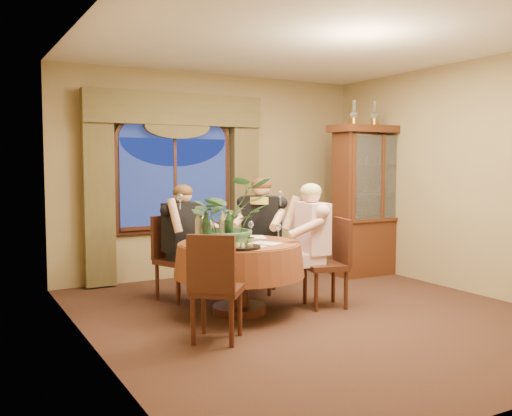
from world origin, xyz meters
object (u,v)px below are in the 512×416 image
chair_back (178,259)px  olive_bowl (247,240)px  dining_table (239,278)px  wine_bottle_3 (222,227)px  wine_bottle_5 (207,230)px  chair_back_right (258,253)px  wine_bottle_1 (229,227)px  wine_bottle_0 (206,228)px  oil_lamp_center (375,114)px  person_back (182,242)px  wine_bottle_4 (206,227)px  wine_bottle_2 (198,228)px  person_pink (312,244)px  oil_lamp_left (354,113)px  china_cabinet (373,200)px  person_scarf (262,236)px  stoneware_vase (226,227)px  chair_right (325,263)px  oil_lamp_right (394,115)px  centerpiece_plant (227,187)px

chair_back → olive_bowl: bearing=91.7°
dining_table → wine_bottle_3: 0.57m
wine_bottle_3 → wine_bottle_5: (-0.23, -0.14, 0.00)m
chair_back_right → wine_bottle_1: size_ratio=2.91×
chair_back_right → wine_bottle_5: 1.43m
olive_bowl → wine_bottle_0: wine_bottle_0 is taller
oil_lamp_center → person_back: 3.37m
dining_table → wine_bottle_4: wine_bottle_4 is taller
wine_bottle_0 → wine_bottle_2: (-0.05, 0.08, 0.00)m
person_pink → wine_bottle_2: bearing=87.6°
wine_bottle_5 → wine_bottle_4: bearing=69.4°
oil_lamp_left → olive_bowl: size_ratio=2.09×
china_cabinet → wine_bottle_4: (-2.96, -0.87, -0.13)m
person_scarf → stoneware_vase: size_ratio=4.79×
person_scarf → wine_bottle_5: (-1.05, -0.78, 0.21)m
chair_back → person_scarf: person_scarf is taller
china_cabinet → chair_back: (-3.01, -0.18, -0.57)m
stoneware_vase → china_cabinet: bearing=17.7°
person_back → wine_bottle_0: person_back is taller
chair_right → wine_bottle_1: wine_bottle_1 is taller
chair_right → olive_bowl: bearing=93.0°
dining_table → olive_bowl: (0.06, -0.06, 0.40)m
wine_bottle_1 → wine_bottle_5: size_ratio=1.00×
chair_back → wine_bottle_0: wine_bottle_0 is taller
person_pink → wine_bottle_3: person_pink is taller
oil_lamp_right → wine_bottle_5: 3.84m
wine_bottle_2 → wine_bottle_5: same height
oil_lamp_center → wine_bottle_3: size_ratio=1.03×
wine_bottle_0 → wine_bottle_3: bearing=4.4°
oil_lamp_left → chair_back_right: oil_lamp_left is taller
person_pink → olive_bowl: bearing=93.9°
oil_lamp_right → person_back: (-3.32, -0.20, -1.59)m
person_back → chair_back: bearing=-44.3°
oil_lamp_right → person_back: oil_lamp_right is taller
china_cabinet → oil_lamp_center: bearing=0.0°
chair_back → wine_bottle_1: (0.23, -0.87, 0.44)m
person_scarf → wine_bottle_4: size_ratio=4.26×
chair_back → centerpiece_plant: size_ratio=0.99×
wine_bottle_1 → wine_bottle_5: 0.29m
chair_right → wine_bottle_3: 1.23m
oil_lamp_center → wine_bottle_4: oil_lamp_center is taller
chair_back → stoneware_vase: (0.28, -0.69, 0.42)m
oil_lamp_center → chair_right: bearing=-144.0°
oil_lamp_left → person_pink: bearing=-142.3°
oil_lamp_left → wine_bottle_1: oil_lamp_left is taller
chair_back → person_pink: 1.54m
oil_lamp_center → wine_bottle_2: size_ratio=1.03×
oil_lamp_center → oil_lamp_right: size_ratio=1.00×
person_pink → stoneware_vase: 0.99m
oil_lamp_right → stoneware_vase: (-3.09, -0.87, -1.36)m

